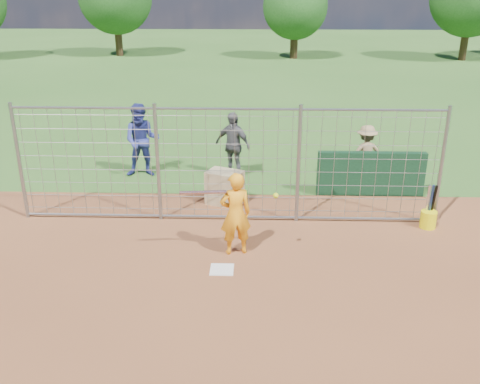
{
  "coord_description": "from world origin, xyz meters",
  "views": [
    {
      "loc": [
        0.61,
        -8.76,
        4.97
      ],
      "look_at": [
        0.3,
        0.8,
        1.15
      ],
      "focal_mm": 40.0,
      "sensor_mm": 36.0,
      "label": 1
    }
  ],
  "objects_px": {
    "equipment_bin": "(225,188)",
    "bystander_a": "(142,140)",
    "batter": "(235,214)",
    "bystander_c": "(366,153)",
    "bystander_b": "(233,145)",
    "bucket_with_bats": "(428,217)"
  },
  "relations": [
    {
      "from": "batter",
      "to": "equipment_bin",
      "type": "relative_size",
      "value": 2.07
    },
    {
      "from": "batter",
      "to": "bystander_a",
      "type": "xyz_separation_m",
      "value": [
        -2.66,
        4.33,
        0.16
      ]
    },
    {
      "from": "bystander_a",
      "to": "bucket_with_bats",
      "type": "xyz_separation_m",
      "value": [
        6.74,
        -3.05,
        -0.74
      ]
    },
    {
      "from": "bystander_a",
      "to": "bystander_b",
      "type": "height_order",
      "value": "bystander_a"
    },
    {
      "from": "bystander_b",
      "to": "bucket_with_bats",
      "type": "bearing_deg",
      "value": -4.92
    },
    {
      "from": "bystander_b",
      "to": "equipment_bin",
      "type": "height_order",
      "value": "bystander_b"
    },
    {
      "from": "batter",
      "to": "bucket_with_bats",
      "type": "relative_size",
      "value": 1.7
    },
    {
      "from": "bystander_b",
      "to": "bystander_c",
      "type": "distance_m",
      "value": 3.49
    },
    {
      "from": "batter",
      "to": "bystander_b",
      "type": "xyz_separation_m",
      "value": [
        -0.25,
        4.3,
        0.06
      ]
    },
    {
      "from": "batter",
      "to": "bystander_c",
      "type": "bearing_deg",
      "value": -142.11
    },
    {
      "from": "batter",
      "to": "equipment_bin",
      "type": "height_order",
      "value": "batter"
    },
    {
      "from": "equipment_bin",
      "to": "bystander_a",
      "type": "bearing_deg",
      "value": 164.32
    },
    {
      "from": "bystander_c",
      "to": "equipment_bin",
      "type": "height_order",
      "value": "bystander_c"
    },
    {
      "from": "batter",
      "to": "bucket_with_bats",
      "type": "height_order",
      "value": "batter"
    },
    {
      "from": "bystander_b",
      "to": "bucket_with_bats",
      "type": "xyz_separation_m",
      "value": [
        4.33,
        -3.02,
        -0.64
      ]
    },
    {
      "from": "equipment_bin",
      "to": "bystander_b",
      "type": "bearing_deg",
      "value": 110.04
    },
    {
      "from": "bystander_a",
      "to": "equipment_bin",
      "type": "bearing_deg",
      "value": -43.34
    },
    {
      "from": "bystander_c",
      "to": "bystander_b",
      "type": "bearing_deg",
      "value": -12.29
    },
    {
      "from": "bystander_a",
      "to": "equipment_bin",
      "type": "relative_size",
      "value": 2.46
    },
    {
      "from": "batter",
      "to": "bystander_c",
      "type": "xyz_separation_m",
      "value": [
        3.23,
        4.16,
        -0.08
      ]
    },
    {
      "from": "bystander_a",
      "to": "bystander_c",
      "type": "bearing_deg",
      "value": -6.02
    },
    {
      "from": "bystander_a",
      "to": "bucket_with_bats",
      "type": "height_order",
      "value": "bystander_a"
    }
  ]
}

